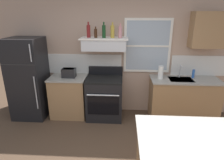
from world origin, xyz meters
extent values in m
cube|color=tan|center=(0.00, 2.23, 1.35)|extent=(5.40, 0.06, 2.70)
cube|color=silver|center=(-1.15, 2.19, 1.13)|extent=(2.50, 0.02, 0.44)
cube|color=silver|center=(1.80, 2.19, 1.13)|extent=(1.20, 0.02, 0.44)
cube|color=white|center=(0.65, 2.18, 1.55)|extent=(1.00, 0.04, 1.15)
cube|color=#9EADBC|center=(0.65, 2.17, 1.55)|extent=(0.90, 0.01, 1.05)
cube|color=white|center=(0.65, 2.16, 1.55)|extent=(0.90, 0.02, 0.04)
cube|color=black|center=(-1.90, 1.84, 0.87)|extent=(0.70, 0.68, 1.75)
cube|color=#333333|center=(-1.90, 1.50, 1.27)|extent=(0.69, 0.00, 0.01)
cylinder|color=#A5A8AD|center=(-1.60, 1.47, 0.70)|extent=(0.02, 0.02, 0.70)
cylinder|color=#A5A8AD|center=(-1.60, 1.47, 1.51)|extent=(0.02, 0.02, 0.33)
cube|color=#9E754C|center=(-1.05, 1.90, 0.44)|extent=(0.76, 0.60, 0.88)
cube|color=#9E998E|center=(-1.05, 1.90, 0.90)|extent=(0.79, 0.63, 0.03)
cube|color=black|center=(-1.02, 1.88, 1.01)|extent=(0.28, 0.20, 0.19)
cube|color=black|center=(-1.02, 1.88, 1.09)|extent=(0.24, 0.16, 0.01)
cube|color=black|center=(-1.16, 1.88, 1.04)|extent=(0.02, 0.03, 0.02)
cube|color=black|center=(-0.25, 1.86, 0.43)|extent=(0.76, 0.64, 0.87)
cube|color=black|center=(-0.25, 1.86, 0.89)|extent=(0.76, 0.64, 0.04)
cube|color=black|center=(-0.25, 2.15, 1.00)|extent=(0.76, 0.06, 0.18)
cube|color=black|center=(-0.25, 1.54, 0.42)|extent=(0.65, 0.01, 0.40)
cylinder|color=silver|center=(-0.25, 1.50, 0.67)|extent=(0.65, 0.03, 0.03)
cube|color=silver|center=(-0.25, 1.96, 1.61)|extent=(0.88, 0.48, 0.22)
cube|color=#262628|center=(-0.25, 1.74, 1.53)|extent=(0.75, 0.02, 0.04)
cube|color=white|center=(-0.25, 1.96, 1.73)|extent=(0.96, 0.52, 0.02)
cylinder|color=maroon|center=(-0.57, 1.96, 1.87)|extent=(0.07, 0.07, 0.25)
cylinder|color=maroon|center=(-0.57, 1.96, 2.02)|extent=(0.03, 0.03, 0.06)
cylinder|color=#381E0F|center=(-0.42, 1.92, 1.83)|extent=(0.06, 0.06, 0.18)
cylinder|color=#381E0F|center=(-0.42, 1.92, 1.94)|extent=(0.03, 0.03, 0.04)
cylinder|color=#143819|center=(-0.25, 1.91, 1.87)|extent=(0.07, 0.07, 0.25)
cylinder|color=#143819|center=(-0.25, 1.91, 2.02)|extent=(0.03, 0.03, 0.06)
cylinder|color=#B29333|center=(-0.09, 1.95, 1.87)|extent=(0.08, 0.08, 0.24)
cylinder|color=#B29333|center=(-0.09, 1.95, 2.02)|extent=(0.03, 0.03, 0.06)
cylinder|color=#C67F84|center=(0.07, 1.93, 1.86)|extent=(0.07, 0.07, 0.23)
cylinder|color=#C67F84|center=(0.07, 1.93, 2.00)|extent=(0.03, 0.03, 0.06)
cube|color=#9E754C|center=(1.45, 1.90, 0.44)|extent=(1.40, 0.60, 0.88)
cube|color=#9E998E|center=(1.45, 1.90, 0.90)|extent=(1.43, 0.63, 0.03)
cube|color=#B7BABC|center=(1.35, 1.88, 0.90)|extent=(0.48, 0.36, 0.01)
cylinder|color=silver|center=(1.35, 2.02, 1.05)|extent=(0.03, 0.03, 0.28)
cylinder|color=silver|center=(1.35, 1.94, 1.17)|extent=(0.02, 0.16, 0.02)
cylinder|color=white|center=(0.92, 1.90, 1.04)|extent=(0.11, 0.11, 0.27)
cylinder|color=blue|center=(1.63, 2.00, 1.00)|extent=(0.06, 0.06, 0.18)
cube|color=#9E998E|center=(1.02, -0.12, 0.90)|extent=(1.40, 0.90, 0.03)
cube|color=#9E754C|center=(1.80, 2.04, 1.90)|extent=(0.64, 0.32, 0.70)
camera|label=1|loc=(0.14, -2.01, 2.21)|focal=30.98mm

